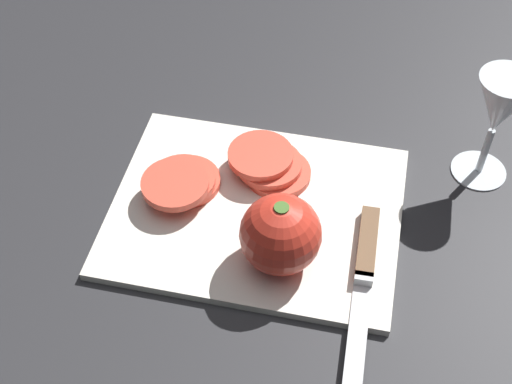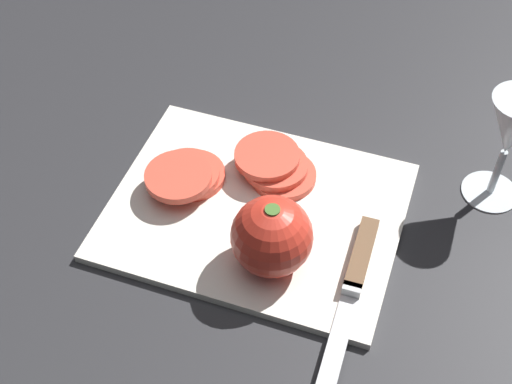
{
  "view_description": "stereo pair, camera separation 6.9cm",
  "coord_description": "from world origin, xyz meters",
  "px_view_note": "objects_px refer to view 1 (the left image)",
  "views": [
    {
      "loc": [
        -0.02,
        0.55,
        0.67
      ],
      "look_at": [
        0.1,
        0.01,
        0.04
      ],
      "focal_mm": 50.0,
      "sensor_mm": 36.0,
      "label": 1
    },
    {
      "loc": [
        -0.09,
        0.53,
        0.67
      ],
      "look_at": [
        0.1,
        0.01,
        0.04
      ],
      "focal_mm": 50.0,
      "sensor_mm": 36.0,
      "label": 2
    }
  ],
  "objects_px": {
    "wine_glass": "(499,110)",
    "tomato_slice_stack_near": "(181,183)",
    "whole_tomato": "(280,234)",
    "knife": "(365,264)",
    "tomato_slice_stack_far": "(269,164)"
  },
  "relations": [
    {
      "from": "wine_glass",
      "to": "tomato_slice_stack_near",
      "type": "height_order",
      "value": "wine_glass"
    },
    {
      "from": "wine_glass",
      "to": "whole_tomato",
      "type": "distance_m",
      "value": 0.3
    },
    {
      "from": "knife",
      "to": "whole_tomato",
      "type": "bearing_deg",
      "value": -86.06
    },
    {
      "from": "whole_tomato",
      "to": "tomato_slice_stack_far",
      "type": "distance_m",
      "value": 0.14
    },
    {
      "from": "wine_glass",
      "to": "knife",
      "type": "xyz_separation_m",
      "value": [
        0.13,
        0.19,
        -0.09
      ]
    },
    {
      "from": "tomato_slice_stack_far",
      "to": "wine_glass",
      "type": "bearing_deg",
      "value": -165.42
    },
    {
      "from": "tomato_slice_stack_far",
      "to": "whole_tomato",
      "type": "bearing_deg",
      "value": 106.3
    },
    {
      "from": "whole_tomato",
      "to": "knife",
      "type": "relative_size",
      "value": 0.34
    },
    {
      "from": "knife",
      "to": "tomato_slice_stack_far",
      "type": "xyz_separation_m",
      "value": [
        0.13,
        -0.12,
        0.01
      ]
    },
    {
      "from": "tomato_slice_stack_near",
      "to": "tomato_slice_stack_far",
      "type": "xyz_separation_m",
      "value": [
        -0.1,
        -0.05,
        0.0
      ]
    },
    {
      "from": "wine_glass",
      "to": "whole_tomato",
      "type": "bearing_deg",
      "value": 41.52
    },
    {
      "from": "whole_tomato",
      "to": "tomato_slice_stack_near",
      "type": "bearing_deg",
      "value": -29.39
    },
    {
      "from": "knife",
      "to": "tomato_slice_stack_near",
      "type": "distance_m",
      "value": 0.24
    },
    {
      "from": "tomato_slice_stack_far",
      "to": "tomato_slice_stack_near",
      "type": "bearing_deg",
      "value": 27.83
    },
    {
      "from": "wine_glass",
      "to": "tomato_slice_stack_far",
      "type": "bearing_deg",
      "value": 14.58
    }
  ]
}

